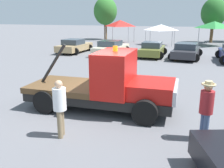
% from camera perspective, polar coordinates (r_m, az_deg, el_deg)
% --- Properties ---
extents(ground_plane, '(160.00, 160.00, 0.00)m').
position_cam_1_polar(ground_plane, '(9.99, -2.74, -5.58)').
color(ground_plane, slate).
extents(tow_truck, '(5.81, 2.48, 2.51)m').
position_cam_1_polar(tow_truck, '(9.57, -0.76, -0.37)').
color(tow_truck, black).
rests_on(tow_truck, ground).
extents(person_near_truck, '(0.40, 0.40, 1.81)m').
position_cam_1_polar(person_near_truck, '(7.67, 20.78, -4.72)').
color(person_near_truck, '#475B84').
rests_on(person_near_truck, ground).
extents(person_at_hood, '(0.39, 0.39, 1.77)m').
position_cam_1_polar(person_at_hood, '(7.56, -11.85, -4.65)').
color(person_at_hood, '#847051').
rests_on(person_at_hood, ground).
extents(parked_car_tan, '(2.58, 4.57, 1.34)m').
position_cam_1_polar(parked_car_tan, '(25.29, -8.61, 8.57)').
color(parked_car_tan, tan).
rests_on(parked_car_tan, ground).
extents(parked_car_cream, '(2.75, 4.95, 1.34)m').
position_cam_1_polar(parked_car_cream, '(23.60, -0.23, 8.27)').
color(parked_car_cream, beige).
rests_on(parked_car_cream, ground).
extents(parked_car_olive, '(2.42, 4.24, 1.34)m').
position_cam_1_polar(parked_car_olive, '(22.70, 9.17, 7.78)').
color(parked_car_olive, olive).
rests_on(parked_car_olive, ground).
extents(parked_car_charcoal, '(2.75, 4.93, 1.34)m').
position_cam_1_polar(parked_car_charcoal, '(22.44, 16.60, 7.27)').
color(parked_car_charcoal, '#2D2D33').
rests_on(parked_car_charcoal, ground).
extents(canopy_tent_red, '(3.25, 3.25, 2.99)m').
position_cam_1_polar(canopy_tent_red, '(34.55, 1.87, 13.70)').
color(canopy_tent_red, '#9E9EA3').
rests_on(canopy_tent_red, ground).
extents(canopy_tent_white, '(3.24, 3.24, 2.52)m').
position_cam_1_polar(canopy_tent_white, '(32.28, 11.12, 12.59)').
color(canopy_tent_white, '#9E9EA3').
rests_on(canopy_tent_white, ground).
extents(canopy_tent_green, '(3.43, 3.43, 2.93)m').
position_cam_1_polar(canopy_tent_green, '(33.13, 22.37, 12.42)').
color(canopy_tent_green, '#9E9EA3').
rests_on(canopy_tent_green, ground).
extents(tree_left, '(3.50, 3.50, 6.26)m').
position_cam_1_polar(tree_left, '(39.00, -1.52, 16.29)').
color(tree_left, brown).
rests_on(tree_left, ground).
extents(tree_right, '(3.27, 3.27, 5.84)m').
position_cam_1_polar(tree_right, '(36.95, 22.23, 14.82)').
color(tree_right, brown).
rests_on(tree_right, ground).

